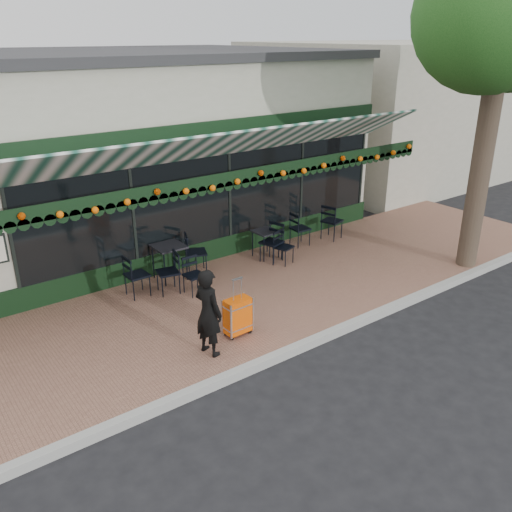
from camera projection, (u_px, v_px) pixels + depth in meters
ground at (293, 350)px, 9.38m from camera, size 80.00×80.00×0.00m
sidewalk at (228, 304)px, 10.84m from camera, size 18.00×4.00×0.15m
curb at (296, 349)px, 9.30m from camera, size 18.00×0.16×0.15m
restaurant_building at (103, 148)px, 14.32m from camera, size 12.00×9.60×4.50m
neighbor_building_right at (413, 106)px, 21.59m from camera, size 12.00×8.00×4.80m
woman at (208, 312)px, 8.76m from camera, size 0.47×0.62×1.51m
suitcase at (238, 316)px, 9.45m from camera, size 0.48×0.28×1.08m
cafe_table_a at (266, 233)px, 12.70m from camera, size 0.53×0.53×0.66m
cafe_table_b at (169, 249)px, 11.49m from camera, size 0.63×0.63×0.78m
chair_a_left at (272, 243)px, 12.51m from camera, size 0.57×0.57×0.92m
chair_a_right at (300, 229)px, 13.48m from camera, size 0.46×0.46×0.86m
chair_a_front at (284, 247)px, 12.42m from camera, size 0.48×0.48×0.78m
chair_a_extra at (332, 221)px, 13.90m from camera, size 0.58×0.58×0.93m
chair_b_left at (168, 272)px, 10.99m from camera, size 0.52×0.52×0.88m
chair_b_right at (196, 253)px, 11.91m from camera, size 0.61×0.61×0.93m
chair_b_front at (194, 276)px, 10.96m from camera, size 0.40×0.40×0.79m
chair_solo at (137, 275)px, 10.86m from camera, size 0.45×0.45×0.88m
street_tree at (510, 6)px, 10.69m from camera, size 4.04×3.50×7.43m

